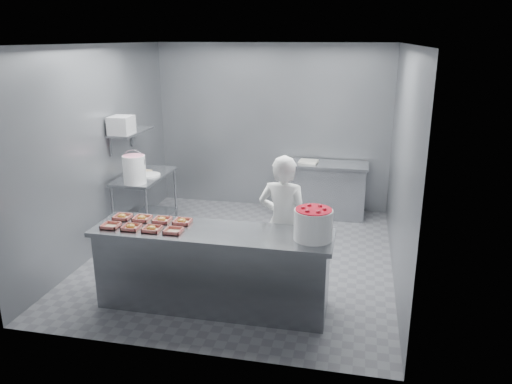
% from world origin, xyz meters
% --- Properties ---
extents(floor, '(4.50, 4.50, 0.00)m').
position_xyz_m(floor, '(0.00, 0.00, 0.00)').
color(floor, '#4C4C51').
rests_on(floor, ground).
extents(ceiling, '(4.50, 4.50, 0.00)m').
position_xyz_m(ceiling, '(0.00, 0.00, 2.80)').
color(ceiling, white).
rests_on(ceiling, wall_back).
extents(wall_back, '(4.00, 0.04, 2.80)m').
position_xyz_m(wall_back, '(0.00, 2.25, 1.40)').
color(wall_back, slate).
rests_on(wall_back, ground).
extents(wall_left, '(0.04, 4.50, 2.80)m').
position_xyz_m(wall_left, '(-2.00, 0.00, 1.40)').
color(wall_left, slate).
rests_on(wall_left, ground).
extents(wall_right, '(0.04, 4.50, 2.80)m').
position_xyz_m(wall_right, '(2.00, 0.00, 1.40)').
color(wall_right, slate).
rests_on(wall_right, ground).
extents(service_counter, '(2.60, 0.70, 0.90)m').
position_xyz_m(service_counter, '(0.00, -1.35, 0.45)').
color(service_counter, slate).
rests_on(service_counter, ground).
extents(prep_table, '(0.60, 1.20, 0.90)m').
position_xyz_m(prep_table, '(-1.65, 0.60, 0.59)').
color(prep_table, slate).
rests_on(prep_table, ground).
extents(back_counter, '(1.50, 0.60, 0.90)m').
position_xyz_m(back_counter, '(0.90, 1.90, 0.45)').
color(back_counter, slate).
rests_on(back_counter, ground).
extents(wall_shelf, '(0.35, 0.90, 0.03)m').
position_xyz_m(wall_shelf, '(-1.82, 0.60, 1.55)').
color(wall_shelf, slate).
rests_on(wall_shelf, wall_left).
extents(tray_0, '(0.19, 0.18, 0.04)m').
position_xyz_m(tray_0, '(-1.10, -1.49, 0.92)').
color(tray_0, tan).
rests_on(tray_0, service_counter).
extents(tray_1, '(0.19, 0.18, 0.06)m').
position_xyz_m(tray_1, '(-0.86, -1.49, 0.92)').
color(tray_1, tan).
rests_on(tray_1, service_counter).
extents(tray_2, '(0.19, 0.18, 0.06)m').
position_xyz_m(tray_2, '(-0.62, -1.49, 0.92)').
color(tray_2, tan).
rests_on(tray_2, service_counter).
extents(tray_3, '(0.19, 0.18, 0.04)m').
position_xyz_m(tray_3, '(-0.38, -1.49, 0.92)').
color(tray_3, tan).
rests_on(tray_3, service_counter).
extents(tray_4, '(0.19, 0.18, 0.06)m').
position_xyz_m(tray_4, '(-1.10, -1.21, 0.92)').
color(tray_4, tan).
rests_on(tray_4, service_counter).
extents(tray_5, '(0.19, 0.18, 0.06)m').
position_xyz_m(tray_5, '(-0.86, -1.21, 0.92)').
color(tray_5, tan).
rests_on(tray_5, service_counter).
extents(tray_6, '(0.19, 0.18, 0.06)m').
position_xyz_m(tray_6, '(-0.62, -1.21, 0.92)').
color(tray_6, tan).
rests_on(tray_6, service_counter).
extents(tray_7, '(0.19, 0.18, 0.06)m').
position_xyz_m(tray_7, '(-0.38, -1.21, 0.92)').
color(tray_7, tan).
rests_on(tray_7, service_counter).
extents(worker, '(0.64, 0.46, 1.62)m').
position_xyz_m(worker, '(0.68, -0.75, 0.81)').
color(worker, white).
rests_on(worker, ground).
extents(strawberry_tub, '(0.39, 0.39, 0.33)m').
position_xyz_m(strawberry_tub, '(1.08, -1.36, 1.07)').
color(strawberry_tub, silver).
rests_on(strawberry_tub, service_counter).
extents(glaze_bucket, '(0.33, 0.32, 0.49)m').
position_xyz_m(glaze_bucket, '(-1.59, 0.16, 1.11)').
color(glaze_bucket, silver).
rests_on(glaze_bucket, prep_table).
extents(bucket_lid, '(0.34, 0.34, 0.03)m').
position_xyz_m(bucket_lid, '(-1.56, 0.57, 0.91)').
color(bucket_lid, silver).
rests_on(bucket_lid, prep_table).
extents(rag, '(0.17, 0.16, 0.02)m').
position_xyz_m(rag, '(-1.71, 0.79, 0.91)').
color(rag, '#CCB28C').
rests_on(rag, prep_table).
extents(appliance, '(0.30, 0.35, 0.25)m').
position_xyz_m(appliance, '(-1.82, 0.33, 1.69)').
color(appliance, gray).
rests_on(appliance, wall_shelf).
extents(paper_stack, '(0.33, 0.26, 0.04)m').
position_xyz_m(paper_stack, '(0.68, 1.90, 0.92)').
color(paper_stack, silver).
rests_on(paper_stack, back_counter).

